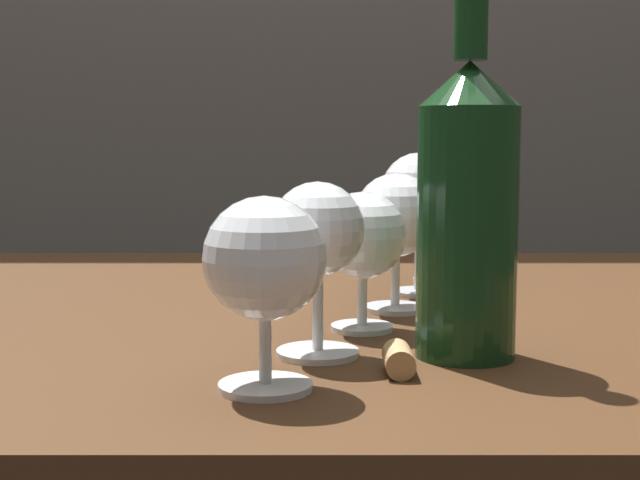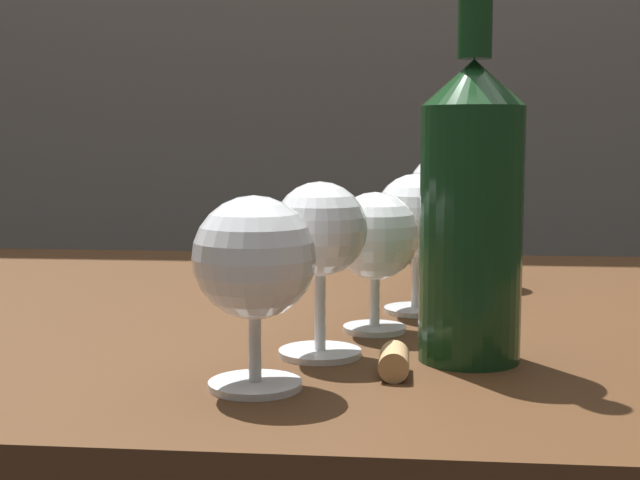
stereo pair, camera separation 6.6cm
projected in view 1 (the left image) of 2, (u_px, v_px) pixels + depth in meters
The scene contains 9 objects.
dining_table at pixel (264, 393), 0.92m from camera, with size 1.23×0.84×0.70m.
wine_glass_amber at pixel (267, 262), 0.60m from camera, with size 0.08×0.08×0.13m.
wine_glass_port at pixel (320, 236), 0.70m from camera, with size 0.07×0.07×0.14m.
wine_glass_chardonnay at pixel (365, 237), 0.79m from camera, with size 0.08×0.08×0.12m.
wine_glass_pinot at pixel (398, 218), 0.88m from camera, with size 0.08×0.08×0.14m.
wine_glass_rose at pixel (422, 193), 0.97m from camera, with size 0.08×0.08×0.16m.
wine_glass_cabernet at pixel (440, 191), 1.05m from camera, with size 0.08×0.08×0.15m.
wine_bottle at pixel (470, 203), 0.69m from camera, with size 0.08×0.08×0.32m.
cork at pixel (401, 359), 0.65m from camera, with size 0.02×0.02×0.04m, color tan.
Camera 1 is at (0.06, -0.89, 0.88)m, focal length 49.99 mm.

